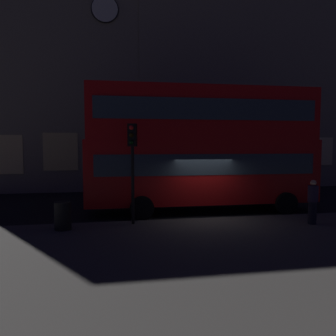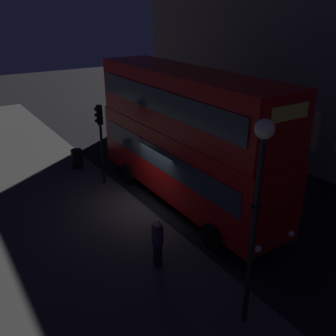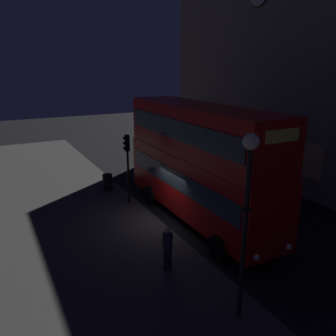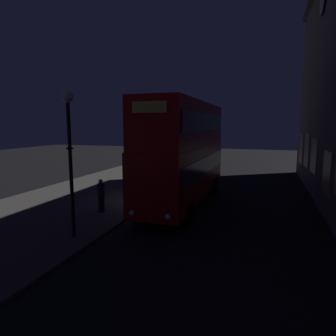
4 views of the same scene
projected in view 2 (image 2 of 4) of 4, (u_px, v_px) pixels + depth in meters
The scene contains 7 objects.
ground_plane at pixel (155, 205), 15.97m from camera, with size 80.00×80.00×0.00m, color black.
sidewalk_slab at pixel (44, 239), 13.51m from camera, with size 44.00×8.63×0.12m, color #423F3D.
double_decker_bus at pixel (184, 133), 15.17m from camera, with size 10.63×2.83×5.67m.
traffic_light_near_kerb at pixel (100, 128), 16.68m from camera, with size 0.38×0.40×3.79m.
street_lamp at pixel (258, 192), 8.40m from camera, with size 0.44×0.44×5.59m.
pedestrian at pixel (158, 243), 11.71m from camera, with size 0.38×0.38×1.68m.
litter_bin at pixel (77, 159), 19.29m from camera, with size 0.58×0.58×0.99m, color black.
Camera 2 is at (11.99, -7.28, 7.82)m, focal length 39.35 mm.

